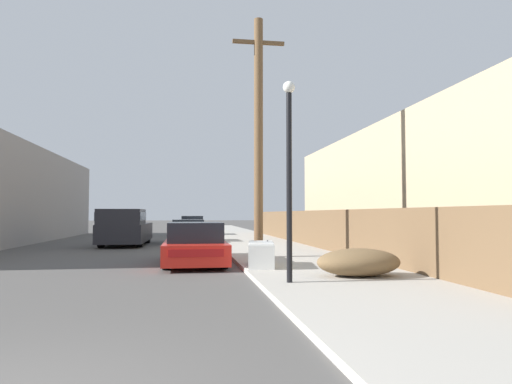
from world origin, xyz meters
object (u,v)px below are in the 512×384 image
object	(u,v)px
discarded_fridge	(261,254)
brush_pile	(359,262)
parked_sports_car_red	(195,245)
street_lamp	(289,164)
car_parked_mid	(187,232)
pickup_truck	(125,228)
utility_pole	(259,133)
car_parked_far	(192,227)

from	to	relation	value
discarded_fridge	brush_pile	size ratio (longest dim) A/B	0.93
parked_sports_car_red	street_lamp	size ratio (longest dim) A/B	1.07
car_parked_mid	street_lamp	distance (m)	15.98
parked_sports_car_red	car_parked_mid	size ratio (longest dim) A/B	1.02
car_parked_mid	pickup_truck	xyz separation A→B (m)	(-3.07, -1.90, 0.30)
discarded_fridge	utility_pole	bearing A→B (deg)	91.20
parked_sports_car_red	street_lamp	distance (m)	5.62
street_lamp	utility_pole	bearing A→B (deg)	87.55
street_lamp	pickup_truck	bearing A→B (deg)	110.55
discarded_fridge	street_lamp	size ratio (longest dim) A/B	0.43
car_parked_far	street_lamp	world-z (taller)	street_lamp
parked_sports_car_red	pickup_truck	size ratio (longest dim) A/B	0.81
discarded_fridge	utility_pole	world-z (taller)	utility_pole
utility_pole	brush_pile	xyz separation A→B (m)	(1.55, -5.09, -3.87)
car_parked_mid	pickup_truck	world-z (taller)	pickup_truck
utility_pole	street_lamp	size ratio (longest dim) A/B	1.90
parked_sports_car_red	brush_pile	distance (m)	5.60
brush_pile	street_lamp	bearing A→B (deg)	-159.53
pickup_truck	parked_sports_car_red	bearing A→B (deg)	111.11
discarded_fridge	pickup_truck	xyz separation A→B (m)	(-5.07, 10.76, 0.45)
parked_sports_car_red	brush_pile	bearing A→B (deg)	-48.56
street_lamp	parked_sports_car_red	bearing A→B (deg)	111.26
discarded_fridge	parked_sports_car_red	bearing A→B (deg)	143.02
car_parked_far	parked_sports_car_red	bearing A→B (deg)	-90.25
utility_pole	street_lamp	world-z (taller)	utility_pole
parked_sports_car_red	car_parked_far	size ratio (longest dim) A/B	1.13
discarded_fridge	pickup_truck	bearing A→B (deg)	123.90
street_lamp	car_parked_far	bearing A→B (deg)	94.33
street_lamp	car_parked_mid	bearing A→B (deg)	97.65
parked_sports_car_red	street_lamp	xyz separation A→B (m)	(1.90, -4.88, 2.05)
parked_sports_car_red	discarded_fridge	bearing A→B (deg)	-45.51
parked_sports_car_red	utility_pole	world-z (taller)	utility_pole
parked_sports_car_red	brush_pile	xyz separation A→B (m)	(3.69, -4.21, -0.15)
car_parked_mid	utility_pole	xyz separation A→B (m)	(2.36, -9.95, 3.72)
parked_sports_car_red	brush_pile	world-z (taller)	parked_sports_car_red
utility_pole	street_lamp	distance (m)	6.00
discarded_fridge	car_parked_far	bearing A→B (deg)	103.36
car_parked_mid	discarded_fridge	bearing A→B (deg)	-82.62
pickup_truck	brush_pile	xyz separation A→B (m)	(6.97, -13.14, -0.45)
car_parked_mid	street_lamp	xyz separation A→B (m)	(2.11, -15.70, 2.05)
car_parked_mid	utility_pole	distance (m)	10.88
utility_pole	discarded_fridge	bearing A→B (deg)	-97.49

